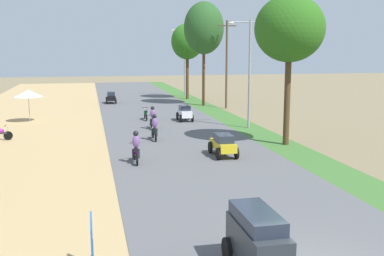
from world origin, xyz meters
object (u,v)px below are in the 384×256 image
(streetlamp_mid, at_px, (185,58))
(motorbike_foreground_rider, at_px, (136,148))
(median_tree_third, at_px, (187,42))
(car_van_charcoal, at_px, (257,240))
(streetlamp_near, at_px, (250,67))
(motorbike_ahead_second, at_px, (154,128))
(motorbike_ahead_third, at_px, (153,118))
(motorbike_ahead_fourth, at_px, (146,114))
(median_tree_second, at_px, (204,28))
(car_sedan_yellow, at_px, (223,144))
(car_hatchback_white, at_px, (185,112))
(vendor_umbrella, at_px, (28,93))
(utility_pole_near, at_px, (227,63))
(car_hatchback_black, at_px, (111,97))
(street_signboard, at_px, (92,237))
(median_tree_nearest, at_px, (290,29))

(streetlamp_mid, bearing_deg, motorbike_foreground_rider, -105.83)
(median_tree_third, distance_m, car_van_charcoal, 42.52)
(streetlamp_near, distance_m, motorbike_ahead_second, 8.78)
(motorbike_ahead_third, bearing_deg, motorbike_ahead_fourth, 89.59)
(median_tree_second, distance_m, car_sedan_yellow, 23.84)
(car_sedan_yellow, relative_size, car_hatchback_white, 1.13)
(vendor_umbrella, xyz_separation_m, motorbike_ahead_second, (8.57, -9.53, -1.45))
(streetlamp_mid, relative_size, utility_pole_near, 0.96)
(median_tree_third, xyz_separation_m, streetlamp_near, (0.26, -20.32, -2.02))
(vendor_umbrella, relative_size, motorbike_ahead_third, 1.40)
(motorbike_ahead_second, relative_size, motorbike_ahead_third, 1.00)
(car_sedan_yellow, xyz_separation_m, motorbike_foreground_rider, (-4.70, -0.51, 0.11))
(car_hatchback_white, relative_size, motorbike_ahead_third, 1.11)
(median_tree_third, distance_m, motorbike_ahead_fourth, 17.38)
(vendor_umbrella, xyz_separation_m, car_hatchback_black, (6.86, 11.26, -1.56))
(street_signboard, height_order, motorbike_ahead_fourth, street_signboard)
(median_tree_third, height_order, car_van_charcoal, median_tree_third)
(motorbike_ahead_second, bearing_deg, streetlamp_mid, 74.40)
(streetlamp_near, bearing_deg, car_sedan_yellow, -117.54)
(streetlamp_mid, relative_size, motorbike_ahead_fourth, 4.47)
(car_sedan_yellow, bearing_deg, car_van_charcoal, -102.59)
(motorbike_foreground_rider, height_order, motorbike_ahead_third, same)
(car_hatchback_white, bearing_deg, car_van_charcoal, -97.51)
(car_sedan_yellow, height_order, car_hatchback_white, car_hatchback_white)
(median_tree_second, relative_size, car_van_charcoal, 4.28)
(street_signboard, height_order, motorbike_foreground_rider, motorbike_foreground_rider)
(median_tree_second, relative_size, car_hatchback_white, 5.14)
(median_tree_nearest, bearing_deg, motorbike_foreground_rider, -163.70)
(car_sedan_yellow, relative_size, motorbike_foreground_rider, 1.26)
(median_tree_third, bearing_deg, median_tree_nearest, -89.01)
(vendor_umbrella, xyz_separation_m, utility_pole_near, (17.66, 5.19, 2.08))
(street_signboard, bearing_deg, vendor_umbrella, 99.75)
(motorbike_ahead_third, bearing_deg, car_hatchback_black, 97.30)
(motorbike_foreground_rider, bearing_deg, median_tree_third, 73.22)
(utility_pole_near, height_order, car_hatchback_white, utility_pole_near)
(motorbike_ahead_fourth, bearing_deg, car_van_charcoal, -90.80)
(median_tree_second, distance_m, motorbike_ahead_third, 16.36)
(motorbike_foreground_rider, bearing_deg, street_signboard, -100.99)
(vendor_umbrella, height_order, motorbike_ahead_fourth, vendor_umbrella)
(car_van_charcoal, relative_size, car_sedan_yellow, 1.07)
(street_signboard, xyz_separation_m, motorbike_ahead_fourth, (4.43, 25.80, -0.53))
(streetlamp_near, bearing_deg, motorbike_ahead_second, -156.61)
(car_hatchback_white, bearing_deg, median_tree_second, 67.96)
(streetlamp_near, xyz_separation_m, car_sedan_yellow, (-4.36, -8.36, -3.75))
(streetlamp_mid, bearing_deg, median_tree_third, -95.36)
(utility_pole_near, bearing_deg, streetlamp_mid, 98.64)
(street_signboard, distance_m, motorbike_foreground_rider, 11.76)
(street_signboard, height_order, streetlamp_mid, streetlamp_mid)
(utility_pole_near, distance_m, motorbike_ahead_third, 14.17)
(utility_pole_near, relative_size, car_hatchback_white, 4.19)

